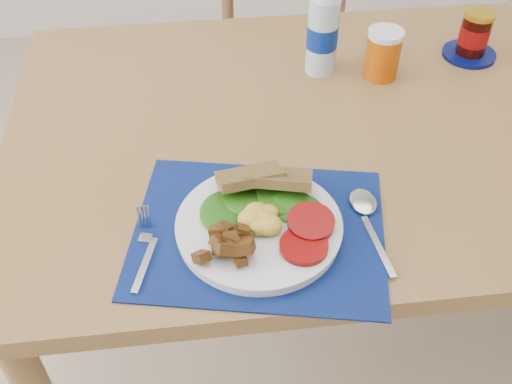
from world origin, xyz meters
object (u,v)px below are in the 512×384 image
at_px(chair_far, 276,50).
at_px(jam_on_saucer, 474,37).
at_px(water_bottle, 323,29).
at_px(breakfast_plate, 256,225).
at_px(juice_glass, 383,55).

bearing_deg(chair_far, jam_on_saucer, 125.67).
xyz_separation_m(water_bottle, jam_on_saucer, (0.36, 0.02, -0.05)).
height_order(chair_far, breakfast_plate, chair_far).
bearing_deg(jam_on_saucer, water_bottle, -176.90).
bearing_deg(chair_far, juice_glass, 102.40).
bearing_deg(chair_far, water_bottle, 88.79).
bearing_deg(breakfast_plate, water_bottle, 66.59).
relative_size(water_bottle, juice_glass, 2.23).
distance_m(water_bottle, jam_on_saucer, 0.36).
xyz_separation_m(chair_far, juice_glass, (0.15, -0.51, 0.28)).
bearing_deg(breakfast_plate, chair_far, 79.05).
relative_size(juice_glass, jam_on_saucer, 0.85).
xyz_separation_m(chair_far, breakfast_plate, (-0.18, -0.95, 0.25)).
bearing_deg(juice_glass, jam_on_saucer, 13.98).
bearing_deg(chair_far, breakfast_plate, 75.30).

